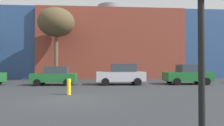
{
  "coord_description": "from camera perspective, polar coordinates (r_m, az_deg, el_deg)",
  "views": [
    {
      "loc": [
        1.47,
        -10.15,
        1.69
      ],
      "look_at": [
        2.89,
        9.8,
        2.02
      ],
      "focal_mm": 31.38,
      "sensor_mm": 36.0,
      "label": 1
    }
  ],
  "objects": [
    {
      "name": "building_backdrop",
      "position": [
        32.8,
        -0.75,
        4.8
      ],
      "size": [
        38.48,
        12.47,
        11.79
      ],
      "color": "brown",
      "rests_on": "ground_plane"
    },
    {
      "name": "bollard_yellow_0",
      "position": [
        11.93,
        -12.46,
        -6.77
      ],
      "size": [
        0.24,
        0.24,
        0.95
      ],
      "primitive_type": "cylinder",
      "color": "yellow",
      "rests_on": "ground_plane"
    },
    {
      "name": "traffic_light_near_right",
      "position": [
        4.21,
        24.64,
        15.42
      ],
      "size": [
        0.37,
        0.37,
        3.9
      ],
      "rotation": [
        0.0,
        0.0,
        -1.63
      ],
      "color": "black",
      "rests_on": "ground_plane"
    },
    {
      "name": "ground_plane",
      "position": [
        10.39,
        -12.34,
        -10.27
      ],
      "size": [
        200.0,
        200.0,
        0.0
      ],
      "primitive_type": "plane",
      "color": "#2D3033"
    },
    {
      "name": "bare_tree_1",
      "position": [
        24.65,
        -15.91,
        11.18
      ],
      "size": [
        4.32,
        4.32,
        8.64
      ],
      "color": "brown",
      "rests_on": "ground_plane"
    },
    {
      "name": "parked_car_3",
      "position": [
        19.76,
        21.25,
        -3.11
      ],
      "size": [
        4.26,
        2.09,
        1.85
      ],
      "rotation": [
        0.0,
        0.0,
        3.14
      ],
      "color": "#1E662D",
      "rests_on": "ground_plane"
    },
    {
      "name": "parked_car_1",
      "position": [
        18.28,
        -16.28,
        -3.58
      ],
      "size": [
        3.88,
        1.91,
        1.68
      ],
      "rotation": [
        0.0,
        0.0,
        3.14
      ],
      "color": "#1E662D",
      "rests_on": "ground_plane"
    },
    {
      "name": "parked_car_2",
      "position": [
        17.99,
        2.67,
        -3.31
      ],
      "size": [
        4.38,
        2.15,
        1.9
      ],
      "rotation": [
        0.0,
        0.0,
        3.14
      ],
      "color": "silver",
      "rests_on": "ground_plane"
    }
  ]
}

